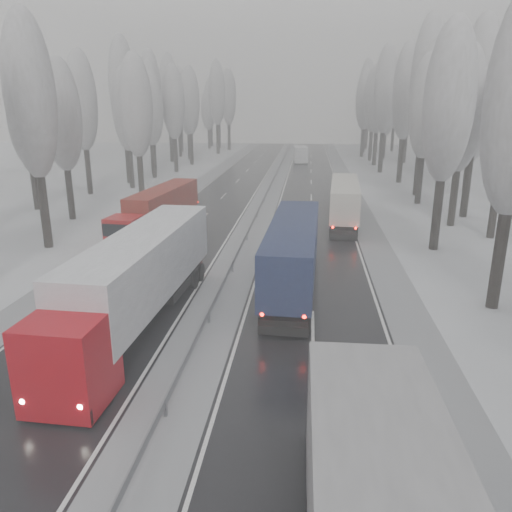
% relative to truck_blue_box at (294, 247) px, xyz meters
% --- Properties ---
extents(ground, '(260.00, 260.00, 0.00)m').
position_rel_truck_blue_box_xyz_m(ground, '(-4.09, -17.92, -2.45)').
color(ground, white).
rests_on(ground, ground).
extents(carriageway_right, '(7.50, 200.00, 0.03)m').
position_rel_truck_blue_box_xyz_m(carriageway_right, '(1.16, 12.08, -2.44)').
color(carriageway_right, black).
rests_on(carriageway_right, ground).
extents(carriageway_left, '(7.50, 200.00, 0.03)m').
position_rel_truck_blue_box_xyz_m(carriageway_left, '(-9.34, 12.08, -2.44)').
color(carriageway_left, black).
rests_on(carriageway_left, ground).
extents(median_slush, '(3.00, 200.00, 0.04)m').
position_rel_truck_blue_box_xyz_m(median_slush, '(-4.09, 12.08, -2.43)').
color(median_slush, '#909397').
rests_on(median_slush, ground).
extents(shoulder_right, '(2.40, 200.00, 0.04)m').
position_rel_truck_blue_box_xyz_m(shoulder_right, '(6.11, 12.08, -2.43)').
color(shoulder_right, '#909397').
rests_on(shoulder_right, ground).
extents(shoulder_left, '(2.40, 200.00, 0.04)m').
position_rel_truck_blue_box_xyz_m(shoulder_left, '(-14.29, 12.08, -2.43)').
color(shoulder_left, '#909397').
rests_on(shoulder_left, ground).
extents(median_guardrail, '(0.12, 200.00, 0.76)m').
position_rel_truck_blue_box_xyz_m(median_guardrail, '(-4.09, 12.07, -1.85)').
color(median_guardrail, slate).
rests_on(median_guardrail, ground).
extents(tree_18, '(3.60, 3.60, 16.58)m').
position_rel_truck_blue_box_xyz_m(tree_18, '(10.42, 9.12, 8.25)').
color(tree_18, black).
rests_on(tree_18, ground).
extents(tree_19, '(3.60, 3.60, 14.57)m').
position_rel_truck_blue_box_xyz_m(tree_19, '(15.93, 13.12, 6.97)').
color(tree_19, black).
rests_on(tree_19, ground).
extents(tree_20, '(3.60, 3.60, 15.71)m').
position_rel_truck_blue_box_xyz_m(tree_20, '(13.81, 17.25, 7.69)').
color(tree_20, black).
rests_on(tree_20, ground).
extents(tree_21, '(3.60, 3.60, 18.62)m').
position_rel_truck_blue_box_xyz_m(tree_21, '(16.03, 21.25, 9.55)').
color(tree_21, black).
rests_on(tree_21, ground).
extents(tree_22, '(3.60, 3.60, 15.86)m').
position_rel_truck_blue_box_xyz_m(tree_22, '(12.93, 27.68, 7.79)').
color(tree_22, black).
rests_on(tree_22, ground).
extents(tree_23, '(3.60, 3.60, 13.55)m').
position_rel_truck_blue_box_xyz_m(tree_23, '(19.22, 31.68, 6.32)').
color(tree_23, black).
rests_on(tree_23, ground).
extents(tree_24, '(3.60, 3.60, 20.49)m').
position_rel_truck_blue_box_xyz_m(tree_24, '(13.81, 33.10, 10.74)').
color(tree_24, black).
rests_on(tree_24, ground).
extents(tree_25, '(3.60, 3.60, 19.44)m').
position_rel_truck_blue_box_xyz_m(tree_25, '(20.72, 37.10, 10.07)').
color(tree_25, black).
rests_on(tree_25, ground).
extents(tree_26, '(3.60, 3.60, 18.78)m').
position_rel_truck_blue_box_xyz_m(tree_26, '(13.47, 43.35, 9.65)').
color(tree_26, black).
rests_on(tree_26, ground).
extents(tree_27, '(3.60, 3.60, 17.62)m').
position_rel_truck_blue_box_xyz_m(tree_27, '(20.63, 47.35, 8.91)').
color(tree_27, black).
rests_on(tree_27, ground).
extents(tree_28, '(3.60, 3.60, 19.62)m').
position_rel_truck_blue_box_xyz_m(tree_28, '(12.25, 54.04, 10.19)').
color(tree_28, black).
rests_on(tree_28, ground).
extents(tree_29, '(3.60, 3.60, 18.11)m').
position_rel_truck_blue_box_xyz_m(tree_29, '(19.62, 58.04, 9.22)').
color(tree_29, black).
rests_on(tree_29, ground).
extents(tree_30, '(3.60, 3.60, 17.86)m').
position_rel_truck_blue_box_xyz_m(tree_30, '(12.47, 63.79, 9.07)').
color(tree_30, black).
rests_on(tree_30, ground).
extents(tree_31, '(3.60, 3.60, 18.58)m').
position_rel_truck_blue_box_xyz_m(tree_31, '(18.39, 67.79, 9.52)').
color(tree_31, black).
rests_on(tree_31, ground).
extents(tree_32, '(3.60, 3.60, 17.33)m').
position_rel_truck_blue_box_xyz_m(tree_32, '(12.54, 71.30, 8.73)').
color(tree_32, black).
rests_on(tree_32, ground).
extents(tree_33, '(3.60, 3.60, 14.33)m').
position_rel_truck_blue_box_xyz_m(tree_33, '(15.68, 75.30, 6.81)').
color(tree_33, black).
rests_on(tree_33, ground).
extents(tree_34, '(3.60, 3.60, 17.63)m').
position_rel_truck_blue_box_xyz_m(tree_34, '(11.64, 78.40, 8.92)').
color(tree_34, black).
rests_on(tree_34, ground).
extents(tree_35, '(3.60, 3.60, 18.25)m').
position_rel_truck_blue_box_xyz_m(tree_35, '(20.85, 82.40, 9.31)').
color(tree_35, black).
rests_on(tree_35, ground).
extents(tree_36, '(3.60, 3.60, 20.23)m').
position_rel_truck_blue_box_xyz_m(tree_36, '(12.95, 88.24, 10.57)').
color(tree_36, black).
rests_on(tree_36, ground).
extents(tree_37, '(3.60, 3.60, 16.37)m').
position_rel_truck_blue_box_xyz_m(tree_37, '(19.93, 92.24, 8.11)').
color(tree_37, black).
rests_on(tree_37, ground).
extents(tree_38, '(3.60, 3.60, 17.97)m').
position_rel_truck_blue_box_xyz_m(tree_38, '(14.64, 98.81, 9.14)').
color(tree_38, black).
rests_on(tree_38, ground).
extents(tree_39, '(3.60, 3.60, 16.19)m').
position_rel_truck_blue_box_xyz_m(tree_39, '(17.46, 102.81, 8.00)').
color(tree_39, black).
rests_on(tree_39, ground).
extents(tree_58, '(3.60, 3.60, 17.21)m').
position_rel_truck_blue_box_xyz_m(tree_58, '(-19.21, 6.65, 8.65)').
color(tree_58, black).
rests_on(tree_58, ground).
extents(tree_60, '(3.60, 3.60, 14.84)m').
position_rel_truck_blue_box_xyz_m(tree_60, '(-21.84, 16.28, 7.14)').
color(tree_60, black).
rests_on(tree_60, ground).
extents(tree_61, '(3.60, 3.60, 13.95)m').
position_rel_truck_blue_box_xyz_m(tree_61, '(-27.61, 20.28, 6.57)').
color(tree_61, black).
rests_on(tree_61, ground).
extents(tree_62, '(3.60, 3.60, 16.04)m').
position_rel_truck_blue_box_xyz_m(tree_62, '(-18.03, 25.81, 7.90)').
color(tree_62, black).
rests_on(tree_62, ground).
extents(tree_63, '(3.60, 3.60, 16.88)m').
position_rel_truck_blue_box_xyz_m(tree_63, '(-25.94, 29.81, 8.44)').
color(tree_63, black).
rests_on(tree_63, ground).
extents(tree_64, '(3.60, 3.60, 15.42)m').
position_rel_truck_blue_box_xyz_m(tree_64, '(-22.35, 34.80, 7.51)').
color(tree_64, black).
rests_on(tree_64, ground).
extents(tree_65, '(3.60, 3.60, 19.48)m').
position_rel_truck_blue_box_xyz_m(tree_65, '(-24.14, 38.80, 10.09)').
color(tree_65, black).
rests_on(tree_65, ground).
extents(tree_66, '(3.60, 3.60, 15.23)m').
position_rel_truck_blue_box_xyz_m(tree_66, '(-22.25, 44.43, 7.39)').
color(tree_66, black).
rests_on(tree_66, ground).
extents(tree_67, '(3.60, 3.60, 17.09)m').
position_rel_truck_blue_box_xyz_m(tree_67, '(-23.63, 48.43, 8.58)').
color(tree_67, black).
rests_on(tree_67, ground).
extents(tree_68, '(3.60, 3.60, 16.65)m').
position_rel_truck_blue_box_xyz_m(tree_68, '(-20.67, 51.19, 8.29)').
color(tree_68, black).
rests_on(tree_68, ground).
extents(tree_69, '(3.60, 3.60, 19.35)m').
position_rel_truck_blue_box_xyz_m(tree_69, '(-25.51, 55.19, 10.01)').
color(tree_69, black).
rests_on(tree_69, ground).
extents(tree_70, '(3.60, 3.60, 17.09)m').
position_rel_truck_blue_box_xyz_m(tree_70, '(-20.41, 61.27, 8.58)').
color(tree_70, black).
rests_on(tree_70, ground).
extents(tree_71, '(3.60, 3.60, 19.61)m').
position_rel_truck_blue_box_xyz_m(tree_71, '(-25.18, 65.27, 10.17)').
color(tree_71, black).
rests_on(tree_71, ground).
extents(tree_72, '(3.60, 3.60, 15.11)m').
position_rel_truck_blue_box_xyz_m(tree_72, '(-23.02, 70.62, 7.31)').
color(tree_72, black).
rests_on(tree_72, ground).
extents(tree_73, '(3.60, 3.60, 17.22)m').
position_rel_truck_blue_box_xyz_m(tree_73, '(-25.91, 74.62, 8.66)').
color(tree_73, black).
rests_on(tree_73, ground).
extents(tree_74, '(3.60, 3.60, 19.68)m').
position_rel_truck_blue_box_xyz_m(tree_74, '(-19.16, 81.41, 10.22)').
color(tree_74, black).
rests_on(tree_74, ground).
extents(tree_75, '(3.60, 3.60, 18.60)m').
position_rel_truck_blue_box_xyz_m(tree_75, '(-28.29, 85.41, 9.54)').
color(tree_75, black).
rests_on(tree_75, ground).
extents(tree_76, '(3.60, 3.60, 18.55)m').
position_rel_truck_blue_box_xyz_m(tree_76, '(-18.14, 90.80, 9.50)').
color(tree_76, black).
rests_on(tree_76, ground).
extents(tree_77, '(3.60, 3.60, 14.32)m').
position_rel_truck_blue_box_xyz_m(tree_77, '(-23.75, 94.80, 6.81)').
color(tree_77, black).
rests_on(tree_77, ground).
extents(tree_78, '(3.60, 3.60, 19.55)m').
position_rel_truck_blue_box_xyz_m(tree_78, '(-21.65, 97.39, 10.14)').
color(tree_78, black).
rests_on(tree_78, ground).
extents(tree_79, '(3.60, 3.60, 17.07)m').
position_rel_truck_blue_box_xyz_m(tree_79, '(-24.42, 101.39, 8.56)').
color(tree_79, black).
rests_on(tree_79, ground).
extents(truck_blue_box, '(3.11, 16.45, 4.20)m').
position_rel_truck_blue_box_xyz_m(truck_blue_box, '(0.00, 0.00, 0.00)').
color(truck_blue_box, navy).
rests_on(truck_blue_box, ground).
extents(truck_cream_box, '(3.22, 15.21, 3.88)m').
position_rel_truck_blue_box_xyz_m(truck_cream_box, '(4.11, 17.80, -0.19)').
color(truck_cream_box, beige).
rests_on(truck_cream_box, ground).
extents(box_truck_distant, '(2.88, 8.02, 2.94)m').
position_rel_truck_blue_box_xyz_m(box_truck_distant, '(-0.79, 67.21, -0.95)').
color(box_truck_distant, '#B0B2B7').
rests_on(box_truck_distant, ground).
extents(truck_red_white, '(3.57, 17.85, 4.55)m').
position_rel_truck_blue_box_xyz_m(truck_red_white, '(-7.39, -6.80, 0.21)').
color(truck_red_white, '#A90913').
rests_on(truck_red_white, ground).
extents(truck_red_red, '(3.68, 14.52, 3.69)m').
position_rel_truck_blue_box_xyz_m(truck_red_red, '(-11.85, 11.97, -0.30)').
color(truck_red_red, '#AD090B').
rests_on(truck_red_red, ground).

